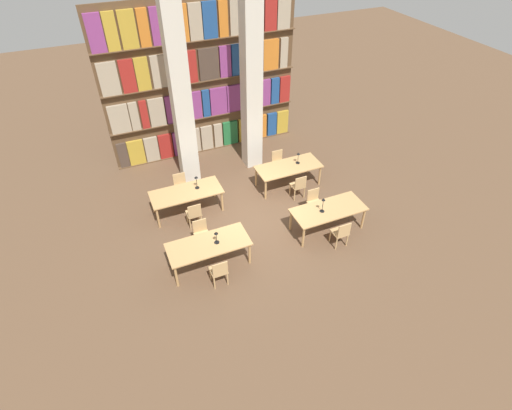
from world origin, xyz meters
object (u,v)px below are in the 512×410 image
at_px(pillar_center, 251,86).
at_px(desk_lamp_2, 196,180).
at_px(chair_0, 219,271).
at_px(chair_2, 341,233).
at_px(desk_lamp_3, 298,156).
at_px(pillar_left, 181,98).
at_px(chair_1, 201,233).
at_px(reading_table_0, 208,246).
at_px(desk_lamp_1, 323,203).
at_px(chair_4, 194,214).
at_px(reading_table_3, 288,168).
at_px(reading_table_2, 186,194).
at_px(chair_3, 314,202).
at_px(desk_lamp_0, 216,235).
at_px(reading_table_1, 328,211).
at_px(chair_5, 181,186).
at_px(chair_6, 298,186).

xyz_separation_m(pillar_center, desk_lamp_2, (-2.58, -1.74, -1.91)).
relative_size(chair_0, chair_2, 1.00).
bearing_deg(desk_lamp_3, pillar_left, 152.45).
distance_m(chair_1, desk_lamp_3, 4.36).
relative_size(chair_0, desk_lamp_3, 2.16).
bearing_deg(reading_table_0, chair_0, -88.37).
height_order(chair_1, desk_lamp_1, desk_lamp_1).
distance_m(chair_4, reading_table_3, 3.63).
xyz_separation_m(pillar_center, reading_table_3, (0.59, -1.79, -2.30)).
bearing_deg(reading_table_2, chair_1, -91.51).
relative_size(pillar_center, chair_3, 6.70).
bearing_deg(desk_lamp_2, reading_table_0, -100.11).
xyz_separation_m(reading_table_0, desk_lamp_1, (3.45, -0.04, 0.40)).
bearing_deg(chair_0, desk_lamp_0, 74.13).
bearing_deg(reading_table_3, reading_table_0, -146.03).
height_order(pillar_center, desk_lamp_1, pillar_center).
bearing_deg(chair_4, pillar_center, 40.85).
bearing_deg(desk_lamp_1, chair_1, 166.94).
height_order(chair_0, desk_lamp_1, desk_lamp_1).
xyz_separation_m(reading_table_0, chair_2, (3.67, -0.78, -0.21)).
bearing_deg(pillar_center, desk_lamp_0, -123.28).
xyz_separation_m(chair_0, reading_table_3, (3.59, 3.19, 0.21)).
bearing_deg(chair_2, reading_table_3, 91.02).
xyz_separation_m(pillar_left, desk_lamp_2, (-0.21, -1.74, -1.91)).
distance_m(chair_0, reading_table_1, 3.74).
xyz_separation_m(reading_table_2, reading_table_3, (3.55, 0.01, 0.00)).
distance_m(chair_5, desk_lamp_2, 1.00).
height_order(desk_lamp_0, chair_6, desk_lamp_0).
height_order(desk_lamp_0, desk_lamp_1, desk_lamp_1).
bearing_deg(chair_2, chair_1, 157.12).
xyz_separation_m(chair_5, reading_table_3, (3.54, -0.75, 0.21)).
bearing_deg(reading_table_3, reading_table_1, -88.31).
bearing_deg(reading_table_2, desk_lamp_2, 7.44).
bearing_deg(chair_0, chair_5, 89.28).
relative_size(desk_lamp_1, chair_4, 0.54).
distance_m(pillar_center, desk_lamp_2, 3.66).
bearing_deg(reading_table_1, chair_0, -168.58).
distance_m(reading_table_3, desk_lamp_3, 0.51).
distance_m(reading_table_2, chair_6, 3.63).
distance_m(chair_2, chair_5, 5.36).
height_order(chair_0, chair_1, same).
relative_size(pillar_center, desk_lamp_3, 14.50).
bearing_deg(reading_table_2, desk_lamp_0, -86.29).
relative_size(pillar_left, reading_table_2, 2.73).
relative_size(reading_table_0, chair_0, 2.45).
height_order(desk_lamp_0, reading_table_3, desk_lamp_0).
bearing_deg(chair_2, reading_table_0, 168.00).
height_order(reading_table_0, chair_0, chair_0).
distance_m(chair_1, chair_6, 3.70).
bearing_deg(chair_3, reading_table_2, -25.08).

